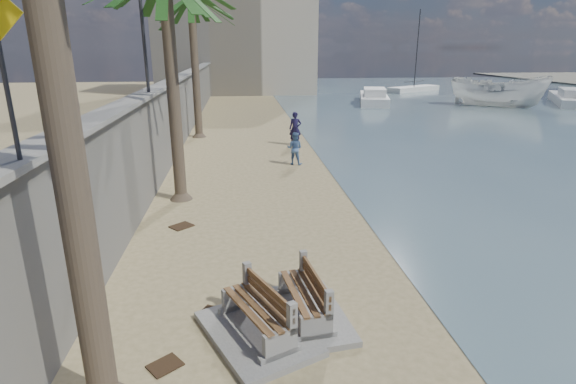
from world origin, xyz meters
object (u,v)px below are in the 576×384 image
bench_far (257,316)px  yacht_far (374,99)px  person_b (295,147)px  boat_cruiser (498,90)px  sailboat_west (414,89)px  person_a (295,126)px  bench_near (303,300)px  yacht_near (571,100)px

bench_far → yacht_far: bearing=70.4°
bench_far → person_b: 13.07m
boat_cruiser → sailboat_west: bearing=44.3°
person_b → yacht_far: bearing=-92.8°
person_a → person_b: bearing=-86.4°
bench_near → person_a: person_a is taller
yacht_far → sailboat_west: 14.16m
yacht_far → sailboat_west: sailboat_west is taller
yacht_far → boat_cruiser: bearing=-97.1°
person_a → sailboat_west: size_ratio=0.22×
boat_cruiser → yacht_far: (-10.38, 4.08, -1.11)m
yacht_far → sailboat_west: (8.46, 11.36, -0.04)m
bench_far → person_b: bearing=80.0°
bench_far → sailboat_west: 52.22m
person_a → boat_cruiser: bearing=47.2°
bench_far → sailboat_west: (21.38, 47.64, -0.13)m
person_b → boat_cruiser: (21.04, 19.33, 0.63)m
bench_near → bench_far: (-0.94, -0.49, 0.01)m
person_a → yacht_near: 33.20m
person_b → sailboat_west: bearing=-97.2°
person_b → bench_near: bearing=105.5°
bench_far → sailboat_west: sailboat_west is taller
bench_far → person_b: (2.27, 12.87, 0.40)m
bench_near → boat_cruiser: boat_cruiser is taller
bench_near → boat_cruiser: bearing=54.8°
bench_far → sailboat_west: size_ratio=0.29×
bench_near → person_a: 16.79m
person_a → yacht_near: (28.87, 16.37, -0.70)m
bench_near → sailboat_west: bearing=66.6°
boat_cruiser → yacht_far: boat_cruiser is taller
bench_near → yacht_near: size_ratio=0.24×
bench_far → person_a: (2.82, 17.16, 0.62)m
person_a → sailboat_west: 35.69m
bench_far → boat_cruiser: 39.77m
yacht_near → yacht_far: size_ratio=1.17×
bench_far → boat_cruiser: bearing=54.1°
person_a → person_b: (-0.55, -4.29, -0.22)m
sailboat_west → bench_near: bearing=-113.4°
bench_far → person_b: person_b is taller
bench_near → person_a: bearing=83.6°
sailboat_west → yacht_far: bearing=-126.7°
person_a → yacht_near: bearing=40.4°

